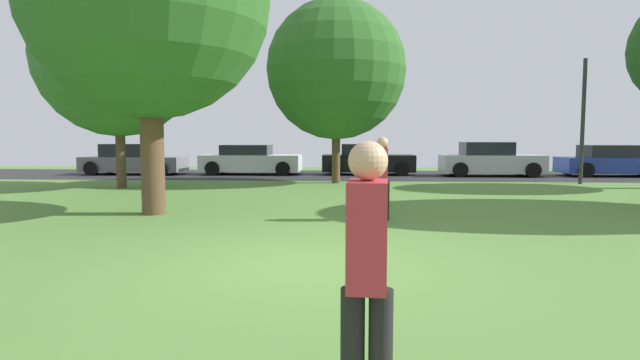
% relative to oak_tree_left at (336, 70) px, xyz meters
% --- Properties ---
extents(ground_plane, '(44.00, 44.00, 0.00)m').
position_rel_oak_tree_left_xyz_m(ground_plane, '(0.01, -12.05, -4.15)').
color(ground_plane, '#547F38').
extents(road_strip, '(44.00, 6.40, 0.01)m').
position_rel_oak_tree_left_xyz_m(road_strip, '(0.01, 3.95, -4.15)').
color(road_strip, '#28282B').
rests_on(road_strip, ground_plane).
extents(oak_tree_left, '(5.10, 5.10, 6.70)m').
position_rel_oak_tree_left_xyz_m(oak_tree_left, '(0.00, 0.00, 0.00)').
color(oak_tree_left, brown).
rests_on(oak_tree_left, ground_plane).
extents(maple_tree_far, '(5.25, 5.25, 6.96)m').
position_rel_oak_tree_left_xyz_m(maple_tree_far, '(-7.12, -2.29, 0.18)').
color(maple_tree_far, brown).
rests_on(maple_tree_far, ground_plane).
extents(person_thrower, '(0.30, 0.33, 1.65)m').
position_rel_oak_tree_left_xyz_m(person_thrower, '(0.68, -15.81, -3.24)').
color(person_thrower, black).
rests_on(person_thrower, ground_plane).
extents(person_catcher, '(0.30, 0.33, 1.69)m').
position_rel_oak_tree_left_xyz_m(person_catcher, '(1.20, -8.42, -3.22)').
color(person_catcher, black).
rests_on(person_catcher, ground_plane).
extents(parked_car_grey, '(4.53, 1.93, 1.40)m').
position_rel_oak_tree_left_xyz_m(parked_car_grey, '(-9.40, 3.75, -3.52)').
color(parked_car_grey, slate).
rests_on(parked_car_grey, ground_plane).
extents(parked_car_white, '(4.49, 2.10, 1.35)m').
position_rel_oak_tree_left_xyz_m(parked_car_white, '(-4.05, 4.17, -3.52)').
color(parked_car_white, white).
rests_on(parked_car_white, ground_plane).
extents(parked_car_black, '(4.13, 1.93, 1.39)m').
position_rel_oak_tree_left_xyz_m(parked_car_black, '(1.30, 4.34, -3.51)').
color(parked_car_black, black).
rests_on(parked_car_black, ground_plane).
extents(parked_car_silver, '(4.30, 1.97, 1.49)m').
position_rel_oak_tree_left_xyz_m(parked_car_silver, '(6.63, 3.80, -3.47)').
color(parked_car_silver, '#B7B7BC').
rests_on(parked_car_silver, ground_plane).
extents(parked_car_blue, '(4.58, 2.00, 1.36)m').
position_rel_oak_tree_left_xyz_m(parked_car_blue, '(11.97, 4.00, -3.53)').
color(parked_car_blue, '#233893').
rests_on(parked_car_blue, ground_plane).
extents(street_lamp_post, '(0.14, 0.14, 4.50)m').
position_rel_oak_tree_left_xyz_m(street_lamp_post, '(8.89, 0.15, -1.90)').
color(street_lamp_post, '#2D2D33').
rests_on(street_lamp_post, ground_plane).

